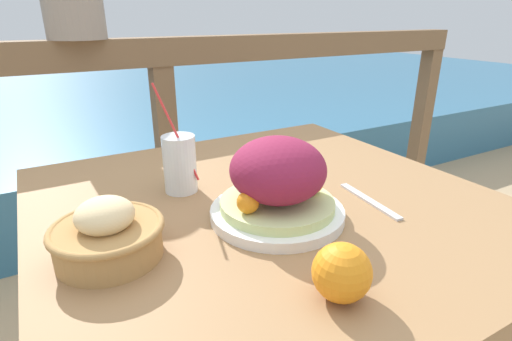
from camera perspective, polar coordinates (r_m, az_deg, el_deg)
name	(u,v)px	position (r m, az deg, el deg)	size (l,w,h in m)	color
patio_table	(268,243)	(0.89, 1.73, -10.37)	(0.92, 0.91, 0.74)	#997047
railing_fence	(164,114)	(1.44, -12.96, 7.87)	(2.80, 0.08, 1.03)	brown
sea_backdrop	(86,120)	(3.97, -23.10, 6.62)	(12.00, 4.00, 0.40)	teal
salad_plate	(278,184)	(0.74, 3.12, -2.00)	(0.25, 0.25, 0.16)	white
drink_glass	(180,164)	(0.87, -10.83, 0.97)	(0.08, 0.07, 0.24)	silver
bread_basket	(108,234)	(0.67, -20.43, -8.53)	(0.18, 0.18, 0.10)	#AD7F47
fork	(369,201)	(0.86, 15.86, -4.15)	(0.03, 0.18, 0.00)	silver
orange_near_basket	(342,272)	(0.56, 12.14, -14.05)	(0.08, 0.08, 0.08)	orange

